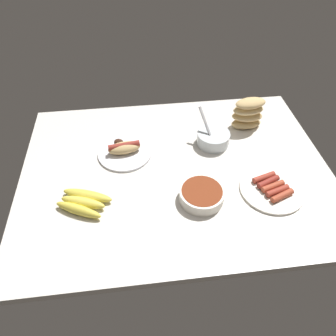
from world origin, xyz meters
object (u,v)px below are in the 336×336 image
at_px(bowl_chili, 202,194).
at_px(bowl_coleslaw, 213,138).
at_px(plate_hotdog_assembled, 124,150).
at_px(bread_stack, 248,113).
at_px(banana_bunch, 83,202).
at_px(plate_sausages, 272,188).

bearing_deg(bowl_chili, bowl_coleslaw, -110.02).
distance_m(plate_hotdog_assembled, bread_stack, 0.56).
xyz_separation_m(plate_hotdog_assembled, banana_bunch, (0.15, 0.25, -0.00)).
height_order(bread_stack, bowl_chili, bread_stack).
height_order(bowl_chili, plate_sausages, bowl_chili).
bearing_deg(plate_hotdog_assembled, bowl_coleslaw, -177.18).
height_order(plate_hotdog_assembled, bread_stack, bread_stack).
height_order(bowl_coleslaw, bread_stack, bowl_coleslaw).
bearing_deg(plate_hotdog_assembled, bread_stack, -168.10).
relative_size(bowl_coleslaw, plate_sausages, 0.63).
xyz_separation_m(plate_hotdog_assembled, bowl_chili, (-0.27, 0.27, 0.01)).
bearing_deg(plate_sausages, bowl_coleslaw, -60.78).
bearing_deg(plate_hotdog_assembled, plate_sausages, 153.51).
height_order(bread_stack, banana_bunch, bread_stack).
bearing_deg(plate_sausages, plate_hotdog_assembled, -26.49).
xyz_separation_m(bowl_chili, plate_sausages, (-0.27, -0.01, -0.02)).
xyz_separation_m(plate_hotdog_assembled, bread_stack, (-0.55, -0.11, 0.05)).
xyz_separation_m(bread_stack, banana_bunch, (0.69, 0.37, -0.05)).
distance_m(banana_bunch, plate_sausages, 0.68).
bearing_deg(plate_hotdog_assembled, banana_bunch, 59.58).
bearing_deg(bread_stack, bowl_coleslaw, 29.26).
relative_size(plate_hotdog_assembled, bowl_chili, 1.37).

